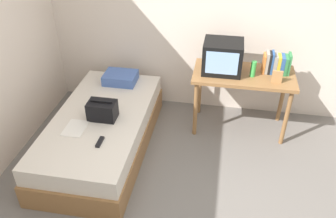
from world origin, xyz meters
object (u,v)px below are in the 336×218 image
Objects in this scene: magazine at (75,128)px; picture_frame at (277,77)px; desk at (243,81)px; remote_dark at (100,142)px; remote_silver at (97,102)px; handbag at (102,110)px; book_row at (276,64)px; water_bottle at (253,69)px; bed at (102,132)px; pillow at (120,78)px; tv at (223,57)px.

picture_frame is at bearing 21.89° from magazine.
desk is 1.79m from remote_dark.
magazine is 2.01× the size of remote_silver.
picture_frame is 0.48× the size of magazine.
picture_frame reaches higher than handbag.
remote_dark and remote_silver have the same top height.
desk is 7.44× the size of remote_dark.
book_row is 2.34m from magazine.
water_bottle is at bearing 27.15° from magazine.
remote_silver is (-0.12, 0.23, 0.25)m from bed.
picture_frame is (0.26, -0.10, -0.02)m from water_bottle.
water_bottle is 0.29m from book_row.
book_row reaches higher than remote_silver.
remote_dark is (-1.46, -1.09, -0.38)m from water_bottle.
picture_frame is 0.35× the size of pillow.
pillow is at bearing 176.13° from water_bottle.
bed is 10.83× the size of water_bottle.
tv reaches higher than handbag.
pillow is at bearing 79.65° from magazine.
book_row is at bearing 6.62° from tv.
tv reaches higher than desk.
desk reaches higher than magazine.
handbag reaches higher than pillow.
magazine is at bearing -121.30° from bed.
tv is 1.67m from remote_dark.
remote_dark is (0.16, -0.46, 0.25)m from bed.
picture_frame is (0.61, -0.17, -0.11)m from tv.
tv is (-0.26, 0.01, 0.28)m from desk.
handbag is at bearing -156.34° from water_bottle.
remote_silver is (-1.99, -0.31, -0.36)m from picture_frame.
bed is at bearing -163.91° from picture_frame.
pillow is at bearing 173.74° from picture_frame.
desk is 1.97m from magazine.
desk is 0.38m from tv.
handbag is (-1.47, -0.74, -0.10)m from desk.
book_row is (0.61, 0.07, -0.07)m from tv.
picture_frame is at bearing 8.71° from remote_silver.
book_row reaches higher than picture_frame.
water_bottle is 0.46× the size of pillow.
pillow reaches higher than remote_silver.
book_row is at bearing 89.56° from picture_frame.
picture_frame is at bearing -15.22° from tv.
pillow is 1.34× the size of handbag.
remote_silver is at bearing -171.29° from picture_frame.
picture_frame is at bearing 17.94° from handbag.
picture_frame is 0.97× the size of remote_silver.
remote_silver reaches higher than bed.
magazine is 0.38m from remote_dark.
bed is 2.13m from book_row.
water_bottle reaches higher than magazine.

